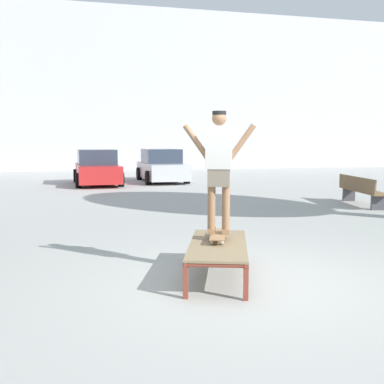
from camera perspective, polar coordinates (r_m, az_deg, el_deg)
ground_plane at (r=6.17m, az=7.43°, el=-11.05°), size 120.00×120.00×0.00m
building_facade at (r=32.33m, az=-6.79°, el=12.14°), size 38.92×4.00×10.36m
skate_box at (r=6.28m, az=3.24°, el=-6.77°), size 1.32×2.04×0.46m
skateboard at (r=6.45m, az=3.30°, el=-5.31°), size 0.47×0.82×0.09m
skater at (r=6.33m, az=3.36°, el=3.55°), size 0.96×0.42×1.69m
car_red at (r=20.25m, az=-11.67°, el=2.88°), size 2.05×4.27×1.50m
car_silver at (r=21.28m, az=-3.79°, el=3.15°), size 2.01×4.25×1.50m
park_bench at (r=14.15m, az=20.17°, el=0.25°), size 0.83×2.44×0.83m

